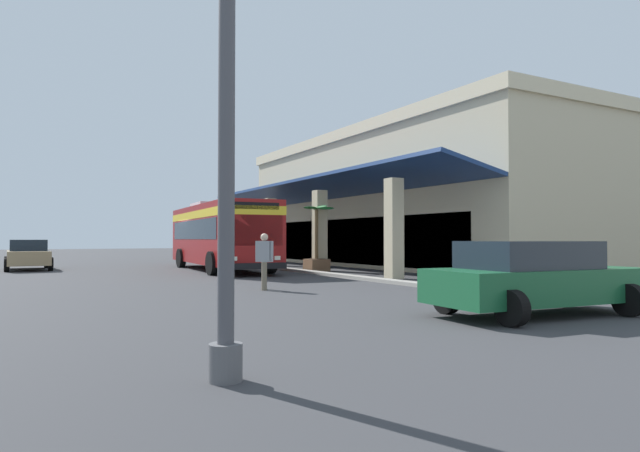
# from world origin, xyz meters

# --- Properties ---
(ground) EXTENTS (120.00, 120.00, 0.00)m
(ground) POSITION_xyz_m (0.00, 8.00, 0.00)
(ground) COLOR #38383A
(curb_strip) EXTENTS (28.26, 0.50, 0.12)m
(curb_strip) POSITION_xyz_m (2.46, 2.88, 0.06)
(curb_strip) COLOR #9E998E
(curb_strip) RESTS_ON ground
(plaza_building) EXTENTS (23.85, 14.27, 7.55)m
(plaza_building) POSITION_xyz_m (2.46, 12.51, 3.78)
(plaza_building) COLOR #C6B793
(plaza_building) RESTS_ON ground
(transit_bus) EXTENTS (11.35, 3.28, 3.34)m
(transit_bus) POSITION_xyz_m (2.57, 0.21, 1.85)
(transit_bus) COLOR maroon
(transit_bus) RESTS_ON ground
(parked_sedan_green) EXTENTS (2.66, 4.52, 1.47)m
(parked_sedan_green) POSITION_xyz_m (20.64, 0.69, 0.75)
(parked_sedan_green) COLOR #195933
(parked_sedan_green) RESTS_ON ground
(parked_sedan_tan) EXTENTS (4.44, 2.09, 1.47)m
(parked_sedan_tan) POSITION_xyz_m (-2.17, -7.95, 0.75)
(parked_sedan_tan) COLOR #9E845B
(parked_sedan_tan) RESTS_ON ground
(pedestrian) EXTENTS (0.62, 0.46, 1.68)m
(pedestrian) POSITION_xyz_m (13.11, -1.90, 0.94)
(pedestrian) COLOR #726651
(pedestrian) RESTS_ON ground
(potted_palm) EXTENTS (1.66, 1.62, 3.08)m
(potted_palm) POSITION_xyz_m (5.76, 3.84, 0.64)
(potted_palm) COLOR brown
(potted_palm) RESTS_ON ground
(lot_light_pole) EXTENTS (0.60, 0.60, 6.93)m
(lot_light_pole) POSITION_xyz_m (22.47, -6.30, 3.73)
(lot_light_pole) COLOR #59595B
(lot_light_pole) RESTS_ON ground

